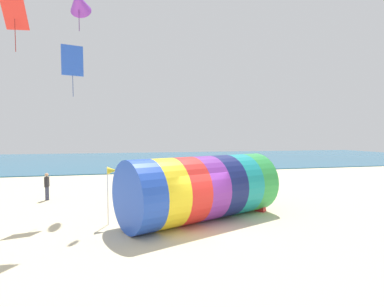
# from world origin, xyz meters

# --- Properties ---
(ground_plane) EXTENTS (120.00, 120.00, 0.00)m
(ground_plane) POSITION_xyz_m (0.00, 0.00, 0.00)
(ground_plane) COLOR beige
(sea) EXTENTS (120.00, 40.00, 0.10)m
(sea) POSITION_xyz_m (0.00, 40.79, 0.05)
(sea) COLOR #236084
(sea) RESTS_ON ground
(giant_inflatable_tube) EXTENTS (8.62, 5.99, 3.19)m
(giant_inflatable_tube) POSITION_xyz_m (0.29, 1.51, 1.59)
(giant_inflatable_tube) COLOR blue
(giant_inflatable_tube) RESTS_ON ground
(kite_handler) EXTENTS (0.36, 0.42, 1.60)m
(kite_handler) POSITION_xyz_m (4.38, 2.86, 0.81)
(kite_handler) COLOR #726651
(kite_handler) RESTS_ON ground
(kite_red_diamond) EXTENTS (1.08, 0.83, 2.37)m
(kite_red_diamond) POSITION_xyz_m (-8.17, 2.54, 9.68)
(kite_red_diamond) COLOR red
(kite_purple_delta) EXTENTS (1.09, 1.38, 1.93)m
(kite_purple_delta) POSITION_xyz_m (-5.40, 2.13, 10.29)
(kite_purple_delta) COLOR purple
(kite_blue_diamond) EXTENTS (1.10, 0.32, 2.74)m
(kite_blue_diamond) POSITION_xyz_m (-6.08, 4.76, 8.23)
(kite_blue_diamond) COLOR blue
(bystander_near_water) EXTENTS (0.42, 0.39, 1.65)m
(bystander_near_water) POSITION_xyz_m (-1.82, 6.42, 0.84)
(bystander_near_water) COLOR #383D56
(bystander_near_water) RESTS_ON ground
(bystander_mid_beach) EXTENTS (0.25, 0.38, 1.78)m
(bystander_mid_beach) POSITION_xyz_m (-8.30, 8.30, 0.92)
(bystander_mid_beach) COLOR #383D56
(bystander_mid_beach) RESTS_ON ground
(beach_flag) EXTENTS (0.47, 0.36, 2.75)m
(beach_flag) POSITION_xyz_m (-4.05, 1.76, 2.44)
(beach_flag) COLOR silver
(beach_flag) RESTS_ON ground
(cooler_box) EXTENTS (0.61, 0.63, 0.36)m
(cooler_box) POSITION_xyz_m (3.89, 2.33, 0.18)
(cooler_box) COLOR red
(cooler_box) RESTS_ON ground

